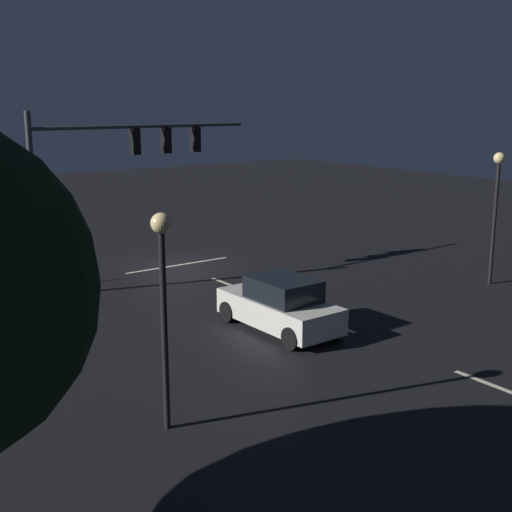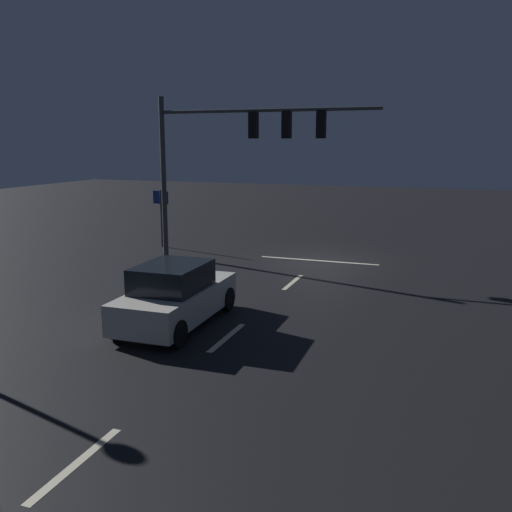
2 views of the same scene
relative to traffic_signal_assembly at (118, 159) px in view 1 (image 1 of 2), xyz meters
The scene contains 9 objects.
ground_plane 5.94m from the traffic_signal_assembly, 157.37° to the right, with size 80.00×80.00×0.00m, color black.
traffic_signal_assembly is the anchor object (origin of this frame).
lane_dash_far 6.37m from the traffic_signal_assembly, 139.85° to the left, with size 2.20×0.16×0.01m, color beige.
lane_dash_mid 10.43m from the traffic_signal_assembly, 110.09° to the left, with size 2.20×0.16×0.01m, color beige.
lane_dash_near 15.78m from the traffic_signal_assembly, 102.20° to the left, with size 2.20×0.16×0.01m, color beige.
stop_bar 5.90m from the traffic_signal_assembly, 159.52° to the right, with size 5.00×0.16×0.01m, color beige.
car_approaching 9.23m from the traffic_signal_assembly, 100.15° to the left, with size 1.96×4.39×1.70m.
street_lamp_left_kerb 14.51m from the traffic_signal_assembly, 142.88° to the left, with size 0.44×0.44×5.13m.
street_lamp_right_kerb 12.80m from the traffic_signal_assembly, 68.88° to the left, with size 0.44×0.44×4.80m.
Camera 1 is at (14.25, 25.36, 7.02)m, focal length 47.52 mm.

